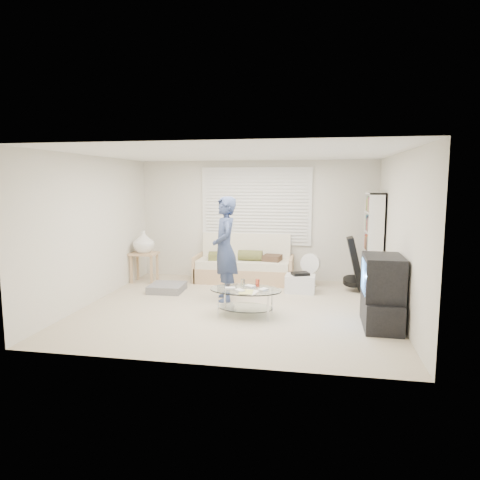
% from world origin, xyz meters
% --- Properties ---
extents(ground, '(5.00, 5.00, 0.00)m').
position_xyz_m(ground, '(0.00, 0.00, 0.00)').
color(ground, tan).
rests_on(ground, ground).
extents(room_shell, '(5.02, 4.52, 2.51)m').
position_xyz_m(room_shell, '(0.00, 0.48, 1.63)').
color(room_shell, silver).
rests_on(room_shell, ground).
extents(window_blinds, '(2.32, 0.08, 1.62)m').
position_xyz_m(window_blinds, '(0.00, 2.20, 1.55)').
color(window_blinds, silver).
rests_on(window_blinds, ground).
extents(futon_sofa, '(2.01, 0.81, 0.98)m').
position_xyz_m(futon_sofa, '(-0.20, 1.87, 0.32)').
color(futon_sofa, tan).
rests_on(futon_sofa, ground).
extents(grey_floor_pillow, '(0.64, 0.64, 0.14)m').
position_xyz_m(grey_floor_pillow, '(-1.50, 0.81, 0.07)').
color(grey_floor_pillow, slate).
rests_on(grey_floor_pillow, ground).
extents(side_table, '(0.54, 0.44, 1.07)m').
position_xyz_m(side_table, '(-2.22, 1.47, 0.80)').
color(side_table, tan).
rests_on(side_table, ground).
extents(bookshelf, '(0.29, 0.78, 1.86)m').
position_xyz_m(bookshelf, '(2.32, 1.60, 0.93)').
color(bookshelf, white).
rests_on(bookshelf, ground).
extents(guitar_case, '(0.40, 0.38, 1.02)m').
position_xyz_m(guitar_case, '(2.00, 1.45, 0.45)').
color(guitar_case, black).
rests_on(guitar_case, ground).
extents(floor_fan, '(0.41, 0.28, 0.67)m').
position_xyz_m(floor_fan, '(1.15, 1.67, 0.39)').
color(floor_fan, white).
rests_on(floor_fan, ground).
extents(storage_bin, '(0.56, 0.40, 0.38)m').
position_xyz_m(storage_bin, '(0.99, 1.19, 0.17)').
color(storage_bin, white).
rests_on(storage_bin, ground).
extents(tv_unit, '(0.53, 0.95, 1.03)m').
position_xyz_m(tv_unit, '(2.20, -0.54, 0.50)').
color(tv_unit, black).
rests_on(tv_unit, ground).
extents(coffee_table, '(1.15, 0.75, 0.54)m').
position_xyz_m(coffee_table, '(0.21, -0.37, 0.34)').
color(coffee_table, silver).
rests_on(coffee_table, ground).
extents(standing_person, '(0.63, 0.77, 1.81)m').
position_xyz_m(standing_person, '(-0.29, 0.43, 0.91)').
color(standing_person, navy).
rests_on(standing_person, ground).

